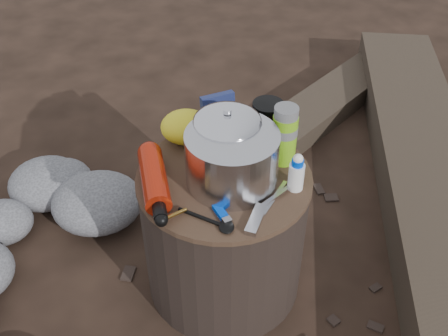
{
  "coord_description": "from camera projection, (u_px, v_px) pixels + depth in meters",
  "views": [
    {
      "loc": [
        -0.09,
        -1.13,
        1.44
      ],
      "look_at": [
        0.0,
        0.0,
        0.48
      ],
      "focal_mm": 43.46,
      "sensor_mm": 36.0,
      "label": 1
    }
  ],
  "objects": [
    {
      "name": "spork",
      "position": [
        201.0,
        217.0,
        1.37
      ],
      "size": [
        0.15,
        0.11,
        0.01
      ],
      "primitive_type": null,
      "rotation": [
        0.0,
        0.0,
        1.0
      ],
      "color": "black",
      "rests_on": "stump"
    },
    {
      "name": "pot_grabber",
      "position": [
        275.0,
        197.0,
        1.43
      ],
      "size": [
        0.12,
        0.13,
        0.01
      ],
      "primitive_type": null,
      "rotation": [
        0.0,
        0.0,
        -0.73
      ],
      "color": "#B5B5BB",
      "rests_on": "stump"
    },
    {
      "name": "travel_mug",
      "position": [
        267.0,
        123.0,
        1.59
      ],
      "size": [
        0.09,
        0.09,
        0.13
      ],
      "primitive_type": "cylinder",
      "color": "black",
      "rests_on": "stump"
    },
    {
      "name": "fuel_bottle",
      "position": [
        154.0,
        179.0,
        1.44
      ],
      "size": [
        0.11,
        0.29,
        0.07
      ],
      "primitive_type": null,
      "rotation": [
        0.0,
        0.0,
        0.13
      ],
      "color": "#A31D0A",
      "rests_on": "stump"
    },
    {
      "name": "food_pouch",
      "position": [
        218.0,
        115.0,
        1.62
      ],
      "size": [
        0.1,
        0.06,
        0.13
      ],
      "primitive_type": "cube",
      "rotation": [
        0.0,
        0.0,
        0.33
      ],
      "color": "navy",
      "rests_on": "stump"
    },
    {
      "name": "foil_windscreen",
      "position": [
        232.0,
        158.0,
        1.44
      ],
      "size": [
        0.25,
        0.25,
        0.15
      ],
      "primitive_type": "cylinder",
      "color": "silver",
      "rests_on": "stump"
    },
    {
      "name": "multitool",
      "position": [
        256.0,
        219.0,
        1.36
      ],
      "size": [
        0.07,
        0.11,
        0.01
      ],
      "primitive_type": "cube",
      "rotation": [
        0.0,
        0.0,
        -0.42
      ],
      "color": "#B5B5BB",
      "rests_on": "stump"
    },
    {
      "name": "stump",
      "position": [
        224.0,
        232.0,
        1.65
      ],
      "size": [
        0.49,
        0.49,
        0.45
      ],
      "primitive_type": "cylinder",
      "color": "black",
      "rests_on": "ground"
    },
    {
      "name": "rock_ring",
      "position": [
        35.0,
        265.0,
        1.72
      ],
      "size": [
        0.44,
        0.97,
        0.19
      ],
      "primitive_type": null,
      "color": "slate",
      "rests_on": "ground"
    },
    {
      "name": "thermos",
      "position": [
        284.0,
        135.0,
        1.5
      ],
      "size": [
        0.07,
        0.07,
        0.18
      ],
      "primitive_type": "cylinder",
      "color": "#79C419",
      "rests_on": "stump"
    },
    {
      "name": "stuff_sack",
      "position": [
        186.0,
        127.0,
        1.6
      ],
      "size": [
        0.15,
        0.12,
        0.1
      ],
      "primitive_type": "ellipsoid",
      "color": "yellow",
      "rests_on": "stump"
    },
    {
      "name": "squeeze_bottle",
      "position": [
        296.0,
        174.0,
        1.43
      ],
      "size": [
        0.04,
        0.04,
        0.1
      ],
      "primitive_type": "cylinder",
      "color": "white",
      "rests_on": "stump"
    },
    {
      "name": "log_small",
      "position": [
        341.0,
        93.0,
        2.58
      ],
      "size": [
        0.99,
        0.95,
        0.1
      ],
      "primitive_type": "cube",
      "rotation": [
        0.0,
        0.0,
        -0.82
      ],
      "color": "#372D23",
      "rests_on": "ground"
    },
    {
      "name": "camping_pot",
      "position": [
        227.0,
        140.0,
        1.48
      ],
      "size": [
        0.18,
        0.18,
        0.18
      ],
      "primitive_type": "cylinder",
      "color": "silver",
      "rests_on": "stump"
    },
    {
      "name": "lighter",
      "position": [
        219.0,
        210.0,
        1.39
      ],
      "size": [
        0.05,
        0.09,
        0.02
      ],
      "primitive_type": "cube",
      "rotation": [
        0.0,
        0.0,
        0.4
      ],
      "color": "#0041DE",
      "rests_on": "stump"
    },
    {
      "name": "ground",
      "position": [
        224.0,
        279.0,
        1.79
      ],
      "size": [
        60.0,
        60.0,
        0.0
      ],
      "primitive_type": "plane",
      "color": "black",
      "rests_on": "ground"
    },
    {
      "name": "log_main",
      "position": [
        425.0,
        170.0,
        2.09
      ],
      "size": [
        0.7,
        2.02,
        0.17
      ],
      "primitive_type": "cube",
      "rotation": [
        0.0,
        0.0,
        -0.19
      ],
      "color": "#372D23",
      "rests_on": "ground"
    }
  ]
}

